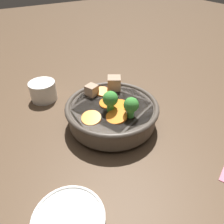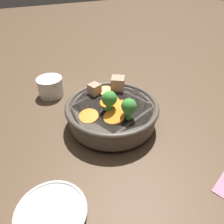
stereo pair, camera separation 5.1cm
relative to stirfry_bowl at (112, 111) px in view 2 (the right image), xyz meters
name	(u,v)px [view 2 (the right image)]	position (x,y,z in m)	size (l,w,h in m)	color
ground_plane	(112,124)	(0.00, 0.00, -0.04)	(3.00, 3.00, 0.00)	#4C3826
stirfry_bowl	(112,111)	(0.00, 0.00, 0.00)	(0.22, 0.22, 0.10)	#51473D
side_saucer	(51,213)	(-0.17, 0.18, -0.03)	(0.12, 0.12, 0.01)	white
tea_cup	(50,87)	(0.19, 0.11, -0.01)	(0.07, 0.07, 0.05)	white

